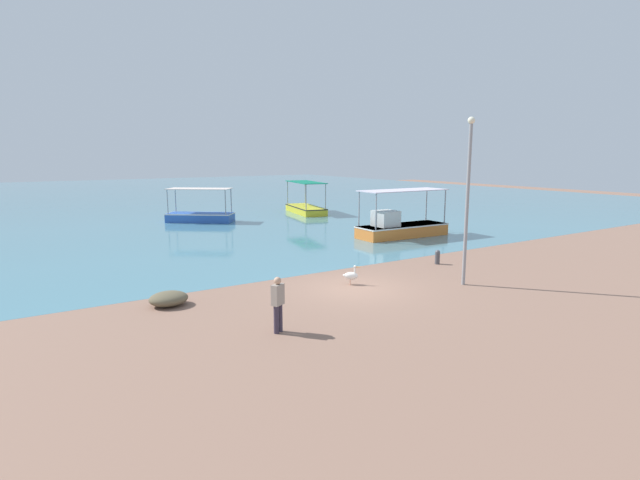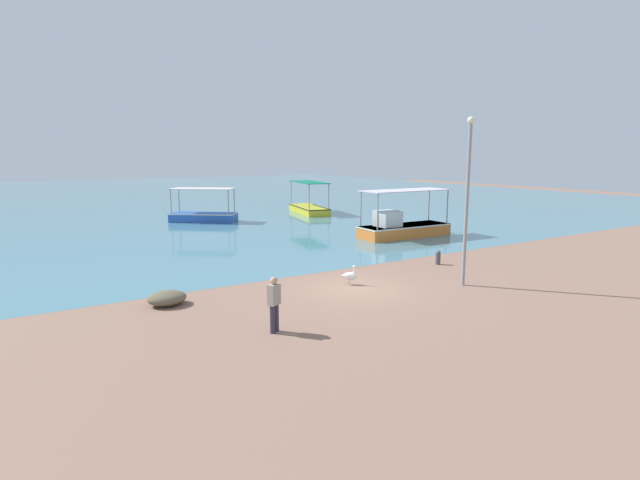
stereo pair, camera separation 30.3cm
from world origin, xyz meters
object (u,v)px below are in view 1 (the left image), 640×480
(fishing_boat_outer, at_px, (306,207))
(pelican, at_px, (351,275))
(lamp_post, at_px, (468,194))
(mooring_bollard, at_px, (437,257))
(fishing_boat_center, at_px, (200,215))
(fisherman_standing, at_px, (278,303))
(net_pile, at_px, (169,299))
(fishing_boat_near_left, at_px, (400,226))

(fishing_boat_outer, height_order, pelican, fishing_boat_outer)
(lamp_post, bearing_deg, mooring_bollard, 59.51)
(fishing_boat_outer, height_order, mooring_bollard, fishing_boat_outer)
(fishing_boat_center, distance_m, fisherman_standing, 25.60)
(lamp_post, xyz_separation_m, net_pile, (-10.83, 3.67, -3.43))
(mooring_bollard, height_order, net_pile, mooring_bollard)
(fisherman_standing, bearing_deg, net_pile, 113.79)
(fishing_boat_near_left, xyz_separation_m, fishing_boat_outer, (1.65, 14.20, -0.16))
(fishing_boat_outer, xyz_separation_m, pelican, (-11.27, -21.97, -0.13))
(pelican, height_order, mooring_bollard, pelican)
(lamp_post, distance_m, net_pile, 11.94)
(fishing_boat_near_left, relative_size, lamp_post, 0.93)
(fishing_boat_center, relative_size, lamp_post, 0.78)
(fishing_boat_outer, relative_size, fisherman_standing, 3.64)
(fishing_boat_outer, height_order, fisherman_standing, fishing_boat_outer)
(lamp_post, height_order, fisherman_standing, lamp_post)
(fishing_boat_center, height_order, pelican, fishing_boat_center)
(fishing_boat_center, distance_m, net_pile, 22.02)
(fishing_boat_near_left, xyz_separation_m, pelican, (-9.62, -7.77, -0.29))
(fishing_boat_outer, relative_size, mooring_bollard, 8.94)
(lamp_post, distance_m, fisherman_standing, 9.34)
(fisherman_standing, bearing_deg, mooring_bollard, 20.45)
(fishing_boat_center, relative_size, fisherman_standing, 3.04)
(fishing_boat_outer, bearing_deg, fishing_boat_near_left, -96.62)
(fishing_boat_near_left, bearing_deg, lamp_post, -119.56)
(fisherman_standing, bearing_deg, pelican, 32.48)
(fishing_boat_near_left, height_order, net_pile, fishing_boat_near_left)
(fishing_boat_outer, xyz_separation_m, fisherman_standing, (-16.35, -25.20, 0.40))
(fisherman_standing, bearing_deg, fishing_boat_outer, 57.03)
(mooring_bollard, xyz_separation_m, fisherman_standing, (-10.82, -4.03, 0.54))
(fishing_boat_center, bearing_deg, fishing_boat_near_left, -59.20)
(mooring_bollard, bearing_deg, pelican, -172.06)
(pelican, bearing_deg, net_pile, 170.42)
(pelican, height_order, lamp_post, lamp_post)
(fishing_boat_near_left, bearing_deg, net_pile, -158.41)
(mooring_bollard, bearing_deg, net_pile, 178.27)
(fishing_boat_center, distance_m, lamp_post, 24.33)
(fishing_boat_outer, relative_size, pelican, 7.68)
(fishing_boat_center, height_order, fisherman_standing, fishing_boat_center)
(pelican, distance_m, net_pile, 7.12)
(fishing_boat_near_left, distance_m, lamp_post, 12.17)
(pelican, bearing_deg, fishing_boat_near_left, 38.93)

